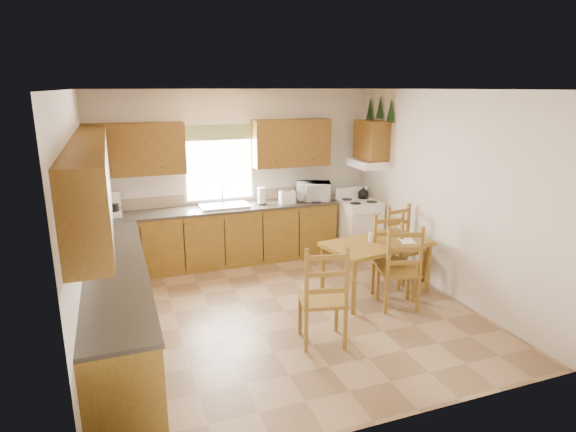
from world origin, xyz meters
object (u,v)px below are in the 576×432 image
object	(u,v)px
chair_near_left	(322,293)
chair_far_left	(394,259)
microwave	(313,191)
dining_table	(376,268)
chair_near_right	(399,266)
stove	(358,228)
chair_far_right	(406,244)

from	to	relation	value
chair_near_left	chair_far_left	distance (m)	1.53
microwave	chair_far_left	distance (m)	2.10
dining_table	chair_near_left	size ratio (longest dim) A/B	1.21
microwave	chair_near_right	size ratio (longest dim) A/B	0.46
stove	chair_near_left	xyz separation A→B (m)	(-1.75, -2.44, 0.12)
microwave	chair_far_left	bearing A→B (deg)	-59.86
dining_table	chair_far_right	world-z (taller)	chair_far_right
chair_near_left	chair_far_right	bearing A→B (deg)	-134.50
dining_table	chair_far_left	xyz separation A→B (m)	(0.16, -0.19, 0.18)
chair_far_left	chair_near_right	bearing A→B (deg)	-106.79
chair_far_left	chair_far_right	distance (m)	0.71
stove	dining_table	xyz separation A→B (m)	(-0.56, -1.53, -0.08)
stove	microwave	distance (m)	0.98
microwave	chair_far_right	xyz separation A→B (m)	(0.81, -1.52, -0.54)
stove	chair_near_right	xyz separation A→B (m)	(-0.49, -1.97, 0.10)
stove	chair_near_left	size ratio (longest dim) A/B	0.78
dining_table	chair_near_right	size ratio (longest dim) A/B	1.25
stove	dining_table	size ratio (longest dim) A/B	0.65
stove	chair_far_right	world-z (taller)	chair_far_right
microwave	chair_near_left	distance (m)	2.97
chair_far_left	stove	bearing A→B (deg)	80.17
microwave	chair_near_right	distance (m)	2.33
stove	chair_near_right	distance (m)	2.03
dining_table	chair_near_left	distance (m)	1.51
microwave	dining_table	xyz separation A→B (m)	(0.14, -1.83, -0.70)
chair_near_left	chair_far_right	size ratio (longest dim) A/B	1.07
stove	microwave	world-z (taller)	microwave
chair_far_right	chair_near_left	bearing A→B (deg)	-156.63
stove	microwave	xyz separation A→B (m)	(-0.70, 0.29, 0.62)
chair_near_right	chair_near_left	bearing A→B (deg)	35.81
microwave	chair_far_right	bearing A→B (deg)	-40.42
chair_near_left	microwave	bearing A→B (deg)	-98.67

